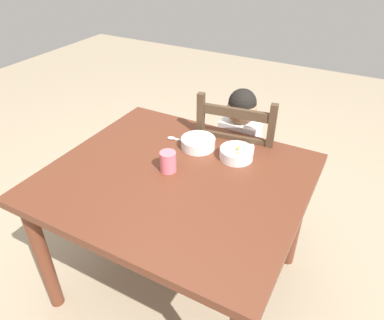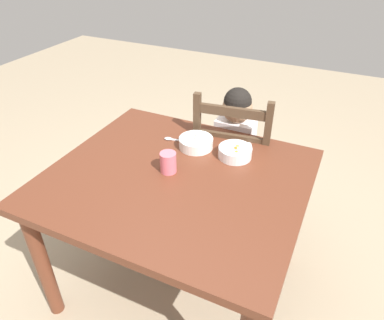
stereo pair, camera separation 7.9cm
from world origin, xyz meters
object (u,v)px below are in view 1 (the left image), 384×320
dining_table (176,193)px  drinking_cup (168,162)px  spoon (175,139)px  child_figure (237,144)px  bowl_of_peas (198,143)px  dining_chair (237,168)px  bowl_of_carrots (236,153)px

dining_table → drinking_cup: bearing=163.2°
spoon → child_figure: bearing=47.7°
dining_table → bowl_of_peas: (-0.02, 0.26, 0.13)m
dining_table → spoon: bearing=121.5°
dining_chair → bowl_of_peas: 0.44m
dining_chair → drinking_cup: (-0.14, -0.55, 0.33)m
dining_chair → child_figure: dining_chair is taller
bowl_of_carrots → dining_chair: bearing=108.4°
dining_chair → spoon: dining_chair is taller
dining_chair → bowl_of_peas: dining_chair is taller
bowl_of_peas → spoon: (-0.15, 0.01, -0.02)m
bowl_of_peas → spoon: 0.15m
child_figure → bowl_of_carrots: size_ratio=5.88×
child_figure → bowl_of_peas: bearing=-110.0°
dining_chair → drinking_cup: dining_chair is taller
dining_chair → bowl_of_peas: size_ratio=5.62×
bowl_of_peas → drinking_cup: (-0.03, -0.25, 0.02)m
bowl_of_peas → dining_chair: bearing=69.1°
child_figure → bowl_of_carrots: (0.11, -0.29, 0.13)m
drinking_cup → bowl_of_carrots: bearing=46.2°
drinking_cup → dining_table: bearing=-16.8°
bowl_of_peas → spoon: size_ratio=1.27×
dining_chair → spoon: size_ratio=7.14×
dining_table → spoon: size_ratio=8.44×
dining_table → child_figure: (0.08, 0.56, -0.00)m
bowl_of_peas → bowl_of_carrots: same height
dining_table → bowl_of_peas: size_ratio=6.64×
drinking_cup → child_figure: bearing=76.2°
drinking_cup → spoon: bearing=114.7°
spoon → dining_table: bearing=-58.5°
bowl_of_carrots → spoon: bowl_of_carrots is taller
child_figure → drinking_cup: 0.58m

